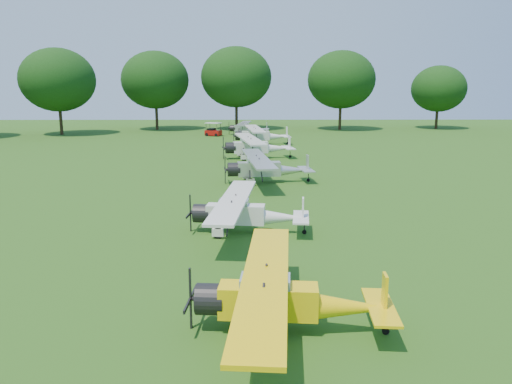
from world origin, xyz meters
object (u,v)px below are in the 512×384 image
aircraft_4 (266,167)px  aircraft_7 (247,127)px  aircraft_6 (260,134)px  aircraft_2 (284,296)px  aircraft_3 (245,211)px  aircraft_5 (256,145)px  golf_cart (213,132)px

aircraft_4 → aircraft_7: aircraft_4 is taller
aircraft_6 → aircraft_7: size_ratio=1.17×
aircraft_2 → aircraft_3: size_ratio=1.02×
aircraft_3 → aircraft_5: size_ratio=0.84×
aircraft_2 → golf_cart: (-6.18, 56.47, -0.46)m
aircraft_4 → aircraft_5: 12.21m
aircraft_4 → aircraft_5: size_ratio=0.93×
aircraft_3 → aircraft_7: 48.33m
aircraft_3 → aircraft_4: 12.61m
aircraft_2 → aircraft_4: aircraft_4 is taller
aircraft_3 → aircraft_7: (-0.19, 48.33, 0.01)m
aircraft_7 → golf_cart: size_ratio=3.78×
aircraft_2 → aircraft_7: size_ratio=1.01×
aircraft_2 → aircraft_7: (-1.41, 58.12, -0.01)m
aircraft_5 → aircraft_2: bearing=-98.3°
aircraft_5 → golf_cart: 22.70m
aircraft_4 → aircraft_5: bearing=86.4°
aircraft_7 → aircraft_3: bearing=-83.6°
aircraft_2 → aircraft_4: bearing=94.1°
aircraft_6 → aircraft_7: bearing=91.7°
aircraft_3 → aircraft_5: aircraft_5 is taller
aircraft_6 → golf_cart: aircraft_6 is taller
aircraft_5 → aircraft_4: bearing=-96.3°
aircraft_2 → aircraft_7: bearing=95.8°
aircraft_2 → golf_cart: 56.81m
aircraft_7 → golf_cart: (-4.77, -1.64, -0.45)m
aircraft_5 → aircraft_6: aircraft_5 is taller
aircraft_3 → aircraft_7: aircraft_7 is taller
aircraft_6 → aircraft_2: bearing=-95.8°
golf_cart → aircraft_5: bearing=-51.5°
aircraft_7 → aircraft_4: bearing=-81.3°
aircraft_4 → golf_cart: 34.74m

